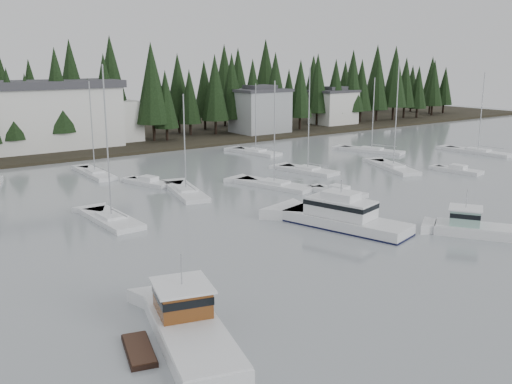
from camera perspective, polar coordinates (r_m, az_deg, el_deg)
far_shore_land at (r=115.30m, az=-20.10°, el=5.02°), size 240.00×54.00×1.00m
conifer_treeline at (r=104.88m, az=-18.37°, el=4.41°), size 200.00×22.00×20.00m
house_east_a at (r=113.78m, az=0.40°, el=8.22°), size 10.60×8.48×9.25m
house_east_b at (r=129.58m, az=7.77°, el=8.50°), size 9.54×7.42×8.25m
harbor_inn at (r=99.85m, az=-19.56°, el=7.25°), size 29.50×11.50×10.90m
lobster_boat_brown at (r=32.10m, az=-6.86°, el=-13.53°), size 6.92×10.78×5.06m
cabin_cruiser_center at (r=52.13m, az=8.78°, el=-2.72°), size 6.57×12.31×5.06m
lobster_boat_teal at (r=53.05m, az=21.43°, el=-3.47°), size 6.83×8.43×4.55m
sailboat_0 at (r=98.45m, az=21.29°, el=3.67°), size 3.15×11.12×13.35m
sailboat_1 at (r=80.99m, az=13.57°, el=2.31°), size 6.43×10.76×15.02m
sailboat_2 at (r=67.92m, az=1.82°, el=0.59°), size 5.55×10.48×12.98m
sailboat_3 at (r=77.45m, az=-15.80°, el=1.68°), size 2.64×9.78×12.66m
sailboat_4 at (r=76.82m, az=5.20°, el=2.05°), size 4.44×8.89×14.30m
sailboat_6 at (r=94.98m, az=11.46°, el=3.99°), size 5.76×10.85×12.45m
sailboat_8 at (r=64.87m, az=-7.01°, el=-0.12°), size 5.15×10.45×11.70m
sailboat_9 at (r=55.16m, az=-14.22°, el=-2.81°), size 3.06×8.81×14.98m
sailboat_10 at (r=91.48m, az=-0.03°, el=3.90°), size 4.30×9.35×11.59m
runabout_1 at (r=64.75m, az=8.29°, el=-0.12°), size 3.26×6.80×1.42m
runabout_2 at (r=81.12m, az=19.54°, el=1.97°), size 3.06×6.54×1.42m
runabout_4 at (r=70.23m, az=-10.68°, el=0.84°), size 4.06×6.90×1.42m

